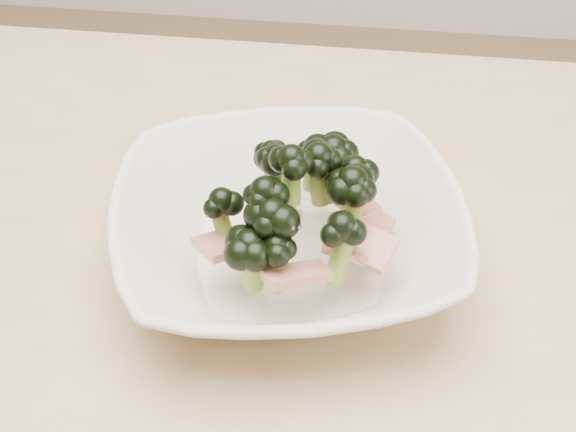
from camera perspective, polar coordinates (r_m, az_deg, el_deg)
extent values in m
cube|color=tan|center=(0.65, -4.38, -5.67)|extent=(1.20, 0.80, 0.04)
imported|color=beige|center=(0.63, 0.00, -1.18)|extent=(0.33, 0.33, 0.07)
cylinder|color=olive|center=(0.61, 2.14, 2.41)|extent=(0.02, 0.02, 0.04)
ellipsoid|color=black|center=(0.59, 2.20, 4.26)|extent=(0.04, 0.04, 0.03)
cylinder|color=olive|center=(0.62, -0.88, 2.77)|extent=(0.02, 0.02, 0.03)
ellipsoid|color=black|center=(0.61, -0.90, 4.31)|extent=(0.03, 0.03, 0.02)
cylinder|color=olive|center=(0.60, -4.62, -0.84)|extent=(0.03, 0.02, 0.05)
ellipsoid|color=black|center=(0.59, -4.75, 1.12)|extent=(0.03, 0.03, 0.03)
cylinder|color=olive|center=(0.58, 3.77, -2.82)|extent=(0.02, 0.03, 0.05)
ellipsoid|color=black|center=(0.56, 3.88, -0.72)|extent=(0.04, 0.04, 0.03)
cylinder|color=olive|center=(0.62, 4.65, 1.24)|extent=(0.02, 0.02, 0.05)
ellipsoid|color=black|center=(0.61, 4.79, 3.36)|extent=(0.04, 0.04, 0.03)
cylinder|color=olive|center=(0.59, 0.24, 2.37)|extent=(0.02, 0.02, 0.04)
ellipsoid|color=black|center=(0.57, 0.24, 4.12)|extent=(0.04, 0.04, 0.03)
cylinder|color=olive|center=(0.58, -2.69, -3.94)|extent=(0.02, 0.03, 0.04)
ellipsoid|color=black|center=(0.56, -2.77, -2.03)|extent=(0.04, 0.04, 0.03)
cylinder|color=olive|center=(0.66, 3.15, 2.67)|extent=(0.02, 0.02, 0.05)
ellipsoid|color=black|center=(0.64, 3.24, 4.76)|extent=(0.04, 0.04, 0.03)
cylinder|color=olive|center=(0.60, 4.45, 0.19)|extent=(0.03, 0.02, 0.05)
ellipsoid|color=black|center=(0.59, 4.59, 2.44)|extent=(0.04, 0.04, 0.03)
cylinder|color=olive|center=(0.58, -1.64, -0.18)|extent=(0.02, 0.01, 0.04)
ellipsoid|color=black|center=(0.56, -1.69, 1.82)|extent=(0.04, 0.04, 0.03)
cylinder|color=olive|center=(0.66, -1.16, 3.03)|extent=(0.02, 0.02, 0.04)
ellipsoid|color=black|center=(0.64, -1.19, 4.57)|extent=(0.03, 0.03, 0.03)
cylinder|color=olive|center=(0.67, 2.09, 3.02)|extent=(0.03, 0.03, 0.04)
ellipsoid|color=black|center=(0.65, 2.14, 4.80)|extent=(0.04, 0.04, 0.03)
cylinder|color=olive|center=(0.67, 1.68, 3.01)|extent=(0.01, 0.02, 0.03)
ellipsoid|color=black|center=(0.65, 1.72, 4.43)|extent=(0.03, 0.03, 0.03)
cylinder|color=olive|center=(0.57, -0.82, -3.90)|extent=(0.01, 0.02, 0.04)
ellipsoid|color=black|center=(0.56, -0.84, -2.11)|extent=(0.03, 0.03, 0.02)
cylinder|color=olive|center=(0.58, -1.12, -1.87)|extent=(0.03, 0.02, 0.04)
ellipsoid|color=black|center=(0.56, -1.15, 0.17)|extent=(0.04, 0.04, 0.03)
cube|color=maroon|center=(0.57, 0.61, -4.19)|extent=(0.05, 0.05, 0.02)
cube|color=maroon|center=(0.63, 5.93, -0.74)|extent=(0.04, 0.04, 0.01)
cube|color=maroon|center=(0.60, -4.44, -1.98)|extent=(0.05, 0.05, 0.02)
cube|color=maroon|center=(0.60, 4.62, -1.70)|extent=(0.04, 0.05, 0.01)
cube|color=maroon|center=(0.59, 5.73, -2.17)|extent=(0.05, 0.04, 0.02)
cube|color=maroon|center=(0.65, 4.84, 0.85)|extent=(0.05, 0.05, 0.02)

